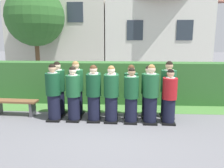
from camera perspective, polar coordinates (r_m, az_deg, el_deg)
ground_plane at (r=6.83m, az=-0.11°, el=-9.08°), size 60.00×60.00×0.00m
student_front_row_0 at (r=6.93m, az=-14.03°, el=-2.31°), size 0.43×0.52×1.65m
student_front_row_1 at (r=6.79m, az=-9.35°, el=-2.70°), size 0.41×0.47×1.59m
student_front_row_2 at (r=6.68m, az=-4.47°, el=-2.63°), size 0.42×0.48×1.63m
student_front_row_3 at (r=6.60m, az=-0.18°, el=-2.81°), size 0.42×0.51×1.62m
student_front_row_4 at (r=6.57m, az=4.70°, el=-3.13°), size 0.41×0.51×1.57m
student_front_row_5 at (r=6.59m, az=9.38°, el=-2.80°), size 0.43×0.48×1.66m
student_in_red_blazer at (r=6.67m, az=13.78°, el=-3.33°), size 0.40×0.46×1.54m
student_rear_row_0 at (r=7.35m, az=-12.98°, el=-1.39°), size 0.43×0.54×1.67m
student_rear_row_1 at (r=7.25m, az=-8.69°, el=-1.38°), size 0.44×0.51×1.68m
student_rear_row_2 at (r=7.15m, az=-4.31°, el=-1.88°), size 0.41×0.47×1.58m
student_rear_row_3 at (r=7.10m, az=-0.06°, el=-2.00°), size 0.41×0.49×1.56m
student_rear_row_4 at (r=7.06m, az=4.61°, el=-2.02°), size 0.41×0.48×1.59m
student_rear_row_5 at (r=7.10m, az=8.76°, el=-2.11°), size 0.41×0.47×1.57m
student_rear_row_6 at (r=7.17m, az=13.46°, el=-1.64°), size 0.44×0.49×1.70m
hedge at (r=8.56m, az=0.65°, el=0.36°), size 9.74×0.70×1.49m
school_building_main at (r=15.86m, az=-12.51°, el=16.96°), size 6.22×3.64×7.75m
school_building_annex at (r=15.37m, az=10.66°, el=14.34°), size 6.47×3.68×6.22m
oak_tree_left at (r=13.63m, az=-18.20°, el=15.25°), size 3.13×3.13×4.98m
wooden_bench at (r=7.84m, az=-22.50°, el=-4.56°), size 1.42×0.44×0.48m
lawn_strip at (r=7.97m, az=0.38°, el=-5.98°), size 9.74×0.90×0.01m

